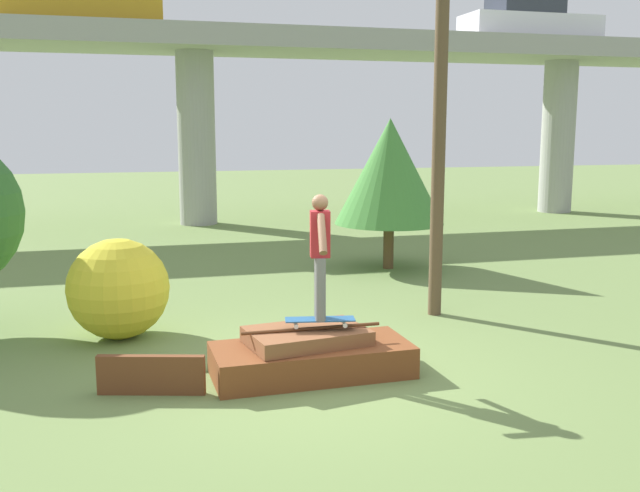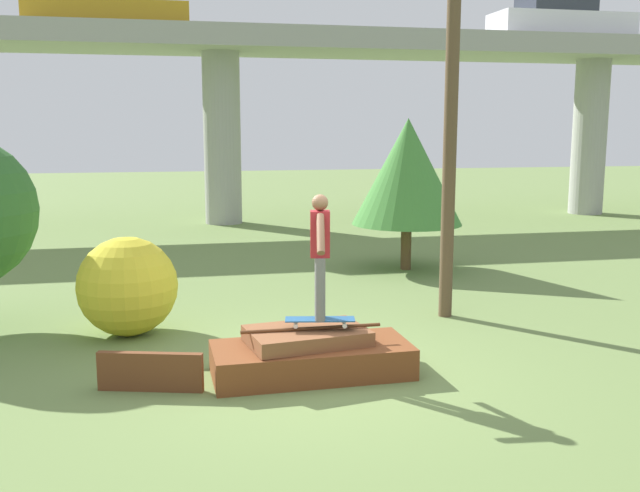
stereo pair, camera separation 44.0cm
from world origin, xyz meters
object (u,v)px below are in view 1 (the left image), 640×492
at_px(car_on_overpass_left, 529,23).
at_px(tree_behind_left, 390,172).
at_px(utility_pole, 442,18).
at_px(bush_yellow_flowering, 118,289).
at_px(car_on_overpass_mid, 77,6).
at_px(skateboard, 320,320).
at_px(skater, 320,249).

bearing_deg(car_on_overpass_left, tree_behind_left, -133.86).
distance_m(utility_pole, bush_yellow_flowering, 6.00).
height_order(car_on_overpass_mid, utility_pole, utility_pole).
bearing_deg(bush_yellow_flowering, skateboard, -43.01).
bearing_deg(skateboard, bush_yellow_flowering, 136.99).
relative_size(utility_pole, tree_behind_left, 2.83).
bearing_deg(tree_behind_left, car_on_overpass_mid, 127.90).
xyz_separation_m(skater, tree_behind_left, (3.00, 5.79, 0.49)).
distance_m(utility_pole, tree_behind_left, 4.41).
bearing_deg(bush_yellow_flowering, car_on_overpass_left, 42.02).
distance_m(skater, bush_yellow_flowering, 3.21).
bearing_deg(utility_pole, skater, -138.13).
bearing_deg(skater, utility_pole, 41.87).
relative_size(skateboard, tree_behind_left, 0.27).
bearing_deg(skater, bush_yellow_flowering, 136.99).
bearing_deg(car_on_overpass_mid, bush_yellow_flowering, -85.18).
bearing_deg(car_on_overpass_left, utility_pole, -125.56).
height_order(skater, car_on_overpass_mid, car_on_overpass_mid).
distance_m(tree_behind_left, bush_yellow_flowering, 6.55).
relative_size(car_on_overpass_mid, utility_pole, 0.51).
distance_m(skater, utility_pole, 4.38).
bearing_deg(car_on_overpass_mid, utility_pole, -64.05).
relative_size(skateboard, skater, 0.58).
relative_size(car_on_overpass_mid, bush_yellow_flowering, 3.21).
bearing_deg(tree_behind_left, car_on_overpass_left, 46.14).
bearing_deg(utility_pole, skateboard, -138.13).
height_order(skater, bush_yellow_flowering, skater).
height_order(car_on_overpass_left, tree_behind_left, car_on_overpass_left).
height_order(skater, car_on_overpass_left, car_on_overpass_left).
bearing_deg(bush_yellow_flowering, tree_behind_left, 34.76).
bearing_deg(tree_behind_left, bush_yellow_flowering, -145.24).
xyz_separation_m(skater, bush_yellow_flowering, (-2.28, 2.12, -0.80)).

